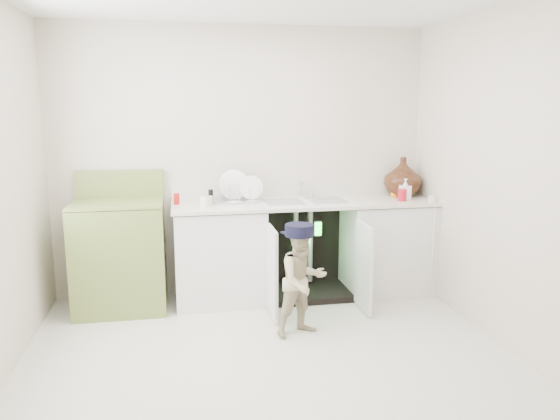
% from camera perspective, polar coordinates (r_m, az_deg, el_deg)
% --- Properties ---
extents(ground, '(3.50, 3.50, 0.00)m').
position_cam_1_polar(ground, '(4.07, -1.19, -14.92)').
color(ground, '#B8B3A1').
rests_on(ground, ground).
extents(room_shell, '(6.00, 5.50, 1.26)m').
position_cam_1_polar(room_shell, '(3.71, -1.27, 2.76)').
color(room_shell, beige).
rests_on(room_shell, ground).
extents(counter_run, '(2.44, 1.02, 1.28)m').
position_cam_1_polar(counter_run, '(5.14, 3.16, -3.64)').
color(counter_run, white).
rests_on(counter_run, ground).
extents(avocado_stove, '(0.77, 0.65, 1.20)m').
position_cam_1_polar(avocado_stove, '(5.00, -16.36, -4.40)').
color(avocado_stove, olive).
rests_on(avocado_stove, ground).
extents(repair_worker, '(0.55, 0.77, 0.88)m').
position_cam_1_polar(repair_worker, '(4.26, 2.38, -7.22)').
color(repair_worker, tan).
rests_on(repair_worker, ground).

